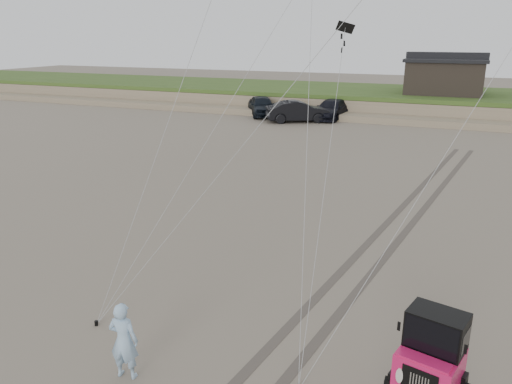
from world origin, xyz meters
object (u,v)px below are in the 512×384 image
cabin (445,75)px  man (124,341)px  truck_c (331,109)px  truck_b (298,111)px  truck_a (262,106)px

cabin → man: size_ratio=3.96×
cabin → truck_c: cabin is taller
truck_c → truck_b: bearing=-123.5°
cabin → truck_a: bearing=-153.7°
truck_c → man: man is taller
cabin → truck_b: 13.34m
truck_b → man: truck_b is taller
truck_b → man: size_ratio=3.05×
truck_a → man: (9.95, -31.78, -0.01)m
truck_c → man: 32.79m
truck_a → truck_c: truck_a is taller
cabin → man: (-3.74, -38.55, -2.43)m
truck_a → truck_b: size_ratio=0.97×
truck_a → truck_c: bearing=-23.9°
truck_b → truck_c: 3.18m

